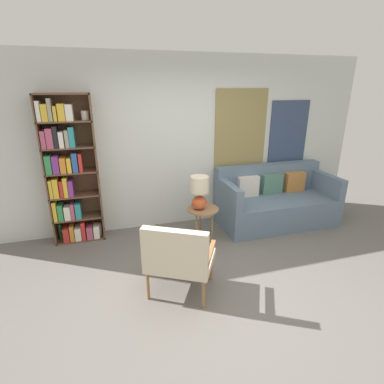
% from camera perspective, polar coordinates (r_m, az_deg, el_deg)
% --- Properties ---
extents(ground_plane, '(14.00, 14.00, 0.00)m').
position_cam_1_polar(ground_plane, '(3.60, 5.80, -18.79)').
color(ground_plane, '#66605B').
extents(wall_back, '(6.40, 0.08, 2.70)m').
position_cam_1_polar(wall_back, '(4.85, -2.08, 9.21)').
color(wall_back, silver).
rests_on(wall_back, ground_plane).
extents(bookshelf, '(0.71, 0.30, 2.14)m').
position_cam_1_polar(bookshelf, '(4.62, -22.53, 3.20)').
color(bookshelf, brown).
rests_on(bookshelf, ground_plane).
extents(armchair, '(0.89, 0.84, 0.87)m').
position_cam_1_polar(armchair, '(3.29, -2.66, -12.08)').
color(armchair, olive).
rests_on(armchair, ground_plane).
extents(couch, '(1.93, 0.91, 0.95)m').
position_cam_1_polar(couch, '(5.29, 15.46, -1.86)').
color(couch, slate).
rests_on(couch, ground_plane).
extents(side_table, '(0.46, 0.46, 0.54)m').
position_cam_1_polar(side_table, '(4.40, 2.10, -3.96)').
color(side_table, '#99704C').
rests_on(side_table, ground_plane).
extents(table_lamp, '(0.27, 0.27, 0.49)m').
position_cam_1_polar(table_lamp, '(4.25, 1.42, 0.15)').
color(table_lamp, '#C65128').
rests_on(table_lamp, side_table).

